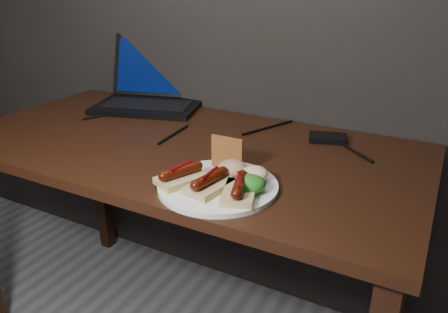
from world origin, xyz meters
name	(u,v)px	position (x,y,z in m)	size (l,w,h in m)	color
desk	(182,170)	(0.00, 1.38, 0.66)	(1.40, 0.70, 0.75)	black
laptop	(152,90)	(-0.32, 1.67, 0.81)	(0.45, 0.41, 0.25)	black
hard_drive	(328,138)	(0.38, 1.60, 0.76)	(0.11, 0.07, 0.02)	black
desk_cables	(213,129)	(0.03, 1.52, 0.75)	(0.96, 0.39, 0.01)	black
plate	(218,186)	(0.24, 1.17, 0.76)	(0.28, 0.28, 0.01)	white
bread_sausage_left	(181,175)	(0.16, 1.14, 0.78)	(0.11, 0.13, 0.04)	#DCC681
bread_sausage_center	(210,183)	(0.24, 1.14, 0.78)	(0.09, 0.13, 0.04)	#DCC681
bread_sausage_right	(239,189)	(0.31, 1.14, 0.78)	(0.10, 0.13, 0.04)	#DCC681
crispbread	(227,153)	(0.22, 1.25, 0.80)	(0.09, 0.01, 0.09)	#A5672D
salad_greens	(250,184)	(0.32, 1.17, 0.78)	(0.07, 0.07, 0.04)	#176313
salsa_mound	(232,168)	(0.25, 1.22, 0.78)	(0.07, 0.07, 0.04)	#9B1E0F
coleslaw_mound	(255,174)	(0.31, 1.23, 0.78)	(0.06, 0.06, 0.04)	beige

